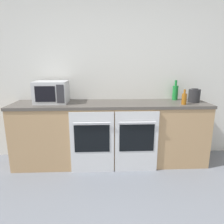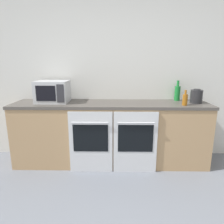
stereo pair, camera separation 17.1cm
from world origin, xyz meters
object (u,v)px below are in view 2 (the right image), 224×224
at_px(oven_left, 91,142).
at_px(oven_right, 135,142).
at_px(bottle_amber, 185,99).
at_px(bottle_green, 177,93).
at_px(microwave, 53,92).
at_px(kettle, 196,96).

distance_m(oven_left, oven_right, 0.60).
xyz_separation_m(oven_right, bottle_amber, (0.66, 0.14, 0.56)).
xyz_separation_m(oven_left, bottle_green, (1.26, 0.51, 0.60)).
height_order(oven_right, bottle_green, bottle_green).
bearing_deg(oven_right, microwave, 163.51).
height_order(microwave, bottle_amber, microwave).
height_order(oven_right, bottle_amber, bottle_amber).
bearing_deg(bottle_amber, oven_right, -167.82).
bearing_deg(microwave, bottle_amber, -6.34).
xyz_separation_m(microwave, kettle, (2.05, -0.05, -0.06)).
bearing_deg(bottle_green, oven_left, -158.03).
distance_m(oven_right, microwave, 1.38).
relative_size(microwave, bottle_green, 1.48).
distance_m(bottle_amber, kettle, 0.26).
bearing_deg(bottle_green, bottle_amber, -90.82).
relative_size(oven_left, bottle_amber, 4.14).
height_order(oven_left, kettle, kettle).
height_order(bottle_amber, kettle, bottle_amber).
xyz_separation_m(oven_left, bottle_amber, (1.26, 0.14, 0.56)).
bearing_deg(oven_left, bottle_green, 21.97).
relative_size(bottle_amber, kettle, 1.03).
xyz_separation_m(oven_left, kettle, (1.47, 0.30, 0.57)).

